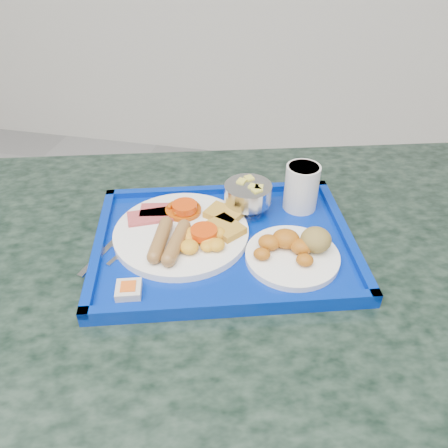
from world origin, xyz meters
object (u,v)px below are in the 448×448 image
(main_plate, at_px, (185,231))
(bread_plate, at_px, (295,250))
(juice_cup, at_px, (302,186))
(tray, at_px, (224,243))
(fruit_bowl, at_px, (248,194))
(table, at_px, (244,322))

(main_plate, bearing_deg, bread_plate, -4.06)
(bread_plate, bearing_deg, juice_cup, 91.36)
(tray, bearing_deg, fruit_bowl, 74.85)
(main_plate, relative_size, juice_cup, 2.67)
(tray, distance_m, bread_plate, 0.14)
(bread_plate, distance_m, fruit_bowl, 0.17)
(bread_plate, height_order, juice_cup, juice_cup)
(table, distance_m, juice_cup, 0.33)
(main_plate, distance_m, juice_cup, 0.27)
(bread_plate, relative_size, fruit_bowl, 1.76)
(tray, relative_size, main_plate, 2.19)
(table, relative_size, fruit_bowl, 14.91)
(table, distance_m, main_plate, 0.27)
(main_plate, relative_size, bread_plate, 1.53)
(main_plate, xyz_separation_m, juice_cup, (0.21, 0.15, 0.04))
(table, bearing_deg, juice_cup, 60.09)
(fruit_bowl, bearing_deg, main_plate, -133.83)
(fruit_bowl, height_order, juice_cup, juice_cup)
(table, distance_m, fruit_bowl, 0.29)
(table, xyz_separation_m, fruit_bowl, (-0.02, 0.11, 0.27))
(tray, distance_m, fruit_bowl, 0.12)
(tray, relative_size, juice_cup, 5.85)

